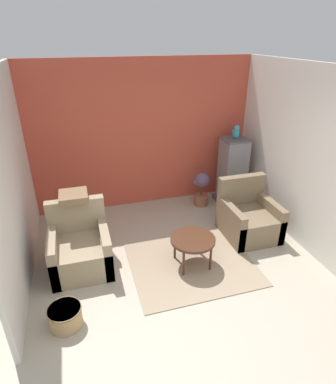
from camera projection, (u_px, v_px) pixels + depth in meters
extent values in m
plane|color=#B2A893|center=(205.00, 319.00, 3.84)|extent=(20.00, 20.00, 0.00)
cube|color=#C64C38|center=(144.00, 136.00, 5.97)|extent=(4.22, 0.06, 2.74)
cube|color=silver|center=(11.00, 184.00, 4.06)|extent=(0.06, 3.15, 2.74)
cube|color=silver|center=(293.00, 153.00, 5.12)|extent=(0.06, 3.15, 2.74)
cube|color=gray|center=(192.00, 264.00, 4.77)|extent=(1.79, 1.52, 0.01)
cylinder|color=#472819|center=(193.00, 239.00, 4.57)|extent=(0.65, 0.65, 0.04)
cylinder|color=#472819|center=(184.00, 263.00, 4.45)|extent=(0.04, 0.04, 0.42)
cylinder|color=#472819|center=(211.00, 258.00, 4.55)|extent=(0.04, 0.04, 0.42)
cylinder|color=#472819|center=(175.00, 247.00, 4.80)|extent=(0.04, 0.04, 0.42)
cylinder|color=#472819|center=(200.00, 242.00, 4.90)|extent=(0.04, 0.04, 0.42)
cube|color=#9E896B|center=(81.00, 255.00, 4.60)|extent=(0.83, 0.87, 0.43)
cube|color=#9E896B|center=(76.00, 215.00, 4.71)|extent=(0.83, 0.14, 0.51)
cube|color=#9E896B|center=(54.00, 255.00, 4.47)|extent=(0.12, 0.87, 0.61)
cube|color=#9E896B|center=(106.00, 246.00, 4.65)|extent=(0.12, 0.87, 0.61)
cube|color=#7A664C|center=(249.00, 224.00, 5.36)|extent=(0.83, 0.87, 0.43)
cube|color=#7A664C|center=(241.00, 189.00, 5.47)|extent=(0.83, 0.14, 0.51)
cube|color=#7A664C|center=(230.00, 223.00, 5.23)|extent=(0.12, 0.87, 0.61)
cube|color=#7A664C|center=(268.00, 216.00, 5.41)|extent=(0.12, 0.87, 0.61)
cube|color=#555559|center=(230.00, 200.00, 6.53)|extent=(0.55, 0.55, 0.08)
cube|color=gray|center=(232.00, 170.00, 6.24)|extent=(0.45, 0.45, 1.21)
cube|color=#555559|center=(235.00, 140.00, 5.96)|extent=(0.47, 0.47, 0.03)
ellipsoid|color=teal|center=(236.00, 134.00, 5.91)|extent=(0.12, 0.15, 0.20)
sphere|color=teal|center=(237.00, 128.00, 5.85)|extent=(0.10, 0.10, 0.10)
cone|color=gold|center=(238.00, 129.00, 5.81)|extent=(0.05, 0.05, 0.05)
cone|color=teal|center=(234.00, 134.00, 5.98)|extent=(0.06, 0.13, 0.17)
cylinder|color=brown|center=(201.00, 199.00, 6.38)|extent=(0.28, 0.28, 0.22)
cylinder|color=brown|center=(202.00, 189.00, 6.28)|extent=(0.03, 0.03, 0.23)
sphere|color=#664C6B|center=(202.00, 180.00, 6.19)|extent=(0.28, 0.28, 0.28)
sphere|color=#664C6B|center=(198.00, 182.00, 6.21)|extent=(0.17, 0.17, 0.17)
sphere|color=#664C6B|center=(206.00, 181.00, 6.20)|extent=(0.16, 0.16, 0.16)
cylinder|color=tan|center=(66.00, 317.00, 3.72)|extent=(0.37, 0.37, 0.25)
cylinder|color=olive|center=(64.00, 309.00, 3.67)|extent=(0.39, 0.39, 0.02)
cube|color=#846647|center=(73.00, 196.00, 4.57)|extent=(0.40, 0.40, 0.10)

